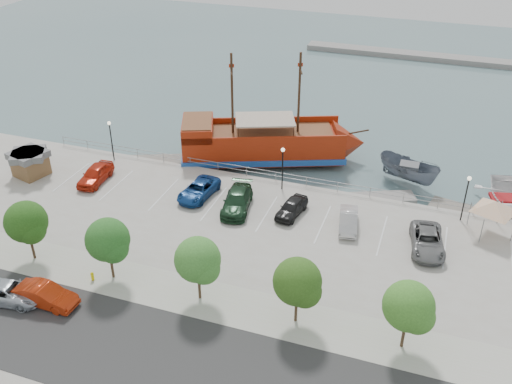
% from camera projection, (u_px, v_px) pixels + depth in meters
% --- Properties ---
extents(ground, '(160.00, 160.00, 0.00)m').
position_uv_depth(ground, '(259.00, 235.00, 48.60)').
color(ground, slate).
extents(street, '(100.00, 8.00, 0.04)m').
position_uv_depth(street, '(175.00, 363.00, 35.09)').
color(street, '#323131').
rests_on(street, land_slab).
extents(sidewalk, '(100.00, 4.00, 0.05)m').
position_uv_depth(sidewalk, '(213.00, 301.00, 39.96)').
color(sidewalk, '#ACAC98').
rests_on(sidewalk, land_slab).
extents(seawall_railing, '(50.00, 0.06, 1.00)m').
position_uv_depth(seawall_railing, '(286.00, 178.00, 54.16)').
color(seawall_railing, gray).
rests_on(seawall_railing, land_slab).
extents(far_shore, '(40.00, 3.00, 0.80)m').
position_uv_depth(far_shore, '(432.00, 57.00, 90.24)').
color(far_shore, '#979592').
rests_on(far_shore, ground).
extents(pirate_ship, '(19.61, 11.91, 12.22)m').
position_uv_depth(pirate_ship, '(276.00, 144.00, 59.36)').
color(pirate_ship, '#9A2109').
rests_on(pirate_ship, ground).
extents(patrol_boat, '(6.92, 5.02, 2.51)m').
position_uv_depth(patrol_boat, '(408.00, 173.00, 55.57)').
color(patrol_boat, slate).
rests_on(patrol_boat, ground).
extents(speedboat, '(7.40, 9.11, 1.66)m').
position_uv_depth(speedboat, '(512.00, 201.00, 51.85)').
color(speedboat, white).
rests_on(speedboat, ground).
extents(dock_west, '(7.69, 4.78, 0.42)m').
position_uv_depth(dock_west, '(158.00, 161.00, 60.06)').
color(dock_west, gray).
rests_on(dock_west, ground).
extents(dock_mid, '(7.10, 4.54, 0.39)m').
position_uv_depth(dock_mid, '(378.00, 198.00, 53.52)').
color(dock_mid, gray).
rests_on(dock_mid, ground).
extents(dock_east, '(7.69, 3.76, 0.42)m').
position_uv_depth(dock_east, '(472.00, 214.00, 51.14)').
color(dock_east, gray).
rests_on(dock_east, ground).
extents(shed, '(3.74, 3.74, 2.50)m').
position_uv_depth(shed, '(30.00, 163.00, 55.11)').
color(shed, brown).
rests_on(shed, land_slab).
extents(canopy_tent, '(5.48, 5.48, 3.50)m').
position_uv_depth(canopy_tent, '(496.00, 201.00, 45.68)').
color(canopy_tent, slate).
rests_on(canopy_tent, land_slab).
extents(street_van, '(5.32, 3.02, 1.40)m').
position_uv_depth(street_van, '(9.00, 292.00, 39.73)').
color(street_van, '#AFB9C2').
rests_on(street_van, street).
extents(street_sedan, '(4.64, 1.72, 1.52)m').
position_uv_depth(street_sedan, '(46.00, 295.00, 39.35)').
color(street_sedan, '#AC280B').
rests_on(street_sedan, street).
extents(fire_hydrant, '(0.25, 0.25, 0.71)m').
position_uv_depth(fire_hydrant, '(92.00, 276.00, 41.74)').
color(fire_hydrant, '#DDCC03').
rests_on(fire_hydrant, sidewalk).
extents(lamp_post_left, '(0.36, 0.36, 4.28)m').
position_uv_depth(lamp_post_left, '(111.00, 134.00, 56.98)').
color(lamp_post_left, black).
rests_on(lamp_post_left, land_slab).
extents(lamp_post_mid, '(0.36, 0.36, 4.28)m').
position_uv_depth(lamp_post_mid, '(283.00, 161.00, 51.87)').
color(lamp_post_mid, black).
rests_on(lamp_post_mid, land_slab).
extents(lamp_post_right, '(0.36, 0.36, 4.28)m').
position_uv_depth(lamp_post_right, '(467.00, 191.00, 47.33)').
color(lamp_post_right, black).
rests_on(lamp_post_right, land_slab).
extents(tree_b, '(3.30, 3.20, 5.00)m').
position_uv_depth(tree_b, '(27.00, 224.00, 42.44)').
color(tree_b, '#473321').
rests_on(tree_b, sidewalk).
extents(tree_c, '(3.30, 3.20, 5.00)m').
position_uv_depth(tree_c, '(109.00, 242.00, 40.45)').
color(tree_c, '#473321').
rests_on(tree_c, sidewalk).
extents(tree_d, '(3.30, 3.20, 5.00)m').
position_uv_depth(tree_d, '(199.00, 262.00, 38.47)').
color(tree_d, '#473321').
rests_on(tree_d, sidewalk).
extents(tree_e, '(3.30, 3.20, 5.00)m').
position_uv_depth(tree_e, '(299.00, 284.00, 36.48)').
color(tree_e, '#473321').
rests_on(tree_e, sidewalk).
extents(tree_f, '(3.30, 3.20, 5.00)m').
position_uv_depth(tree_f, '(411.00, 309.00, 34.50)').
color(tree_f, '#473321').
rests_on(tree_f, sidewalk).
extents(parked_car_a, '(2.24, 4.88, 1.62)m').
position_uv_depth(parked_car_a, '(95.00, 174.00, 54.19)').
color(parked_car_a, red).
rests_on(parked_car_a, land_slab).
extents(parked_car_c, '(2.82, 5.23, 1.40)m').
position_uv_depth(parked_car_c, '(199.00, 190.00, 51.87)').
color(parked_car_c, navy).
rests_on(parked_car_c, land_slab).
extents(parked_car_d, '(3.18, 5.83, 1.60)m').
position_uv_depth(parked_car_d, '(237.00, 201.00, 50.01)').
color(parked_car_d, '#17361F').
rests_on(parked_car_d, land_slab).
extents(parked_car_e, '(2.34, 4.36, 1.41)m').
position_uv_depth(parked_car_e, '(292.00, 208.00, 49.24)').
color(parked_car_e, black).
rests_on(parked_car_e, land_slab).
extents(parked_car_f, '(2.20, 4.41, 1.39)m').
position_uv_depth(parked_car_f, '(348.00, 220.00, 47.53)').
color(parked_car_f, beige).
rests_on(parked_car_f, land_slab).
extents(parked_car_g, '(3.28, 5.67, 1.49)m').
position_uv_depth(parked_car_g, '(427.00, 241.00, 44.90)').
color(parked_car_g, slate).
rests_on(parked_car_g, land_slab).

